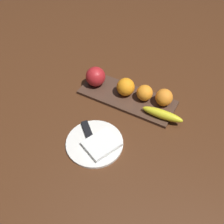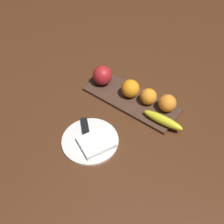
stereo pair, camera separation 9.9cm
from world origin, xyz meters
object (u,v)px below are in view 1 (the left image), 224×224
(fruit_tray, at_px, (127,97))
(apple, at_px, (96,77))
(banana, at_px, (162,115))
(orange_near_banana, at_px, (126,87))
(knife, at_px, (89,134))
(orange_near_apple, at_px, (145,93))
(folded_napkin, at_px, (101,144))
(dinner_plate, at_px, (95,143))
(orange_center, at_px, (164,97))

(fruit_tray, height_order, apple, apple)
(banana, relative_size, orange_near_banana, 2.16)
(orange_near_banana, bearing_deg, apple, -176.56)
(fruit_tray, xyz_separation_m, orange_near_banana, (-0.01, 0.01, 0.04))
(knife, bearing_deg, orange_near_apple, 110.96)
(apple, xyz_separation_m, folded_napkin, (0.17, -0.26, -0.04))
(banana, bearing_deg, apple, -11.07)
(dinner_plate, bearing_deg, folded_napkin, 0.00)
(dinner_plate, distance_m, folded_napkin, 0.03)
(orange_center, relative_size, folded_napkin, 0.60)
(fruit_tray, xyz_separation_m, orange_near_apple, (0.07, 0.02, 0.04))
(orange_center, distance_m, folded_napkin, 0.31)
(orange_near_apple, height_order, orange_center, orange_center)
(banana, xyz_separation_m, orange_center, (-0.02, 0.07, 0.02))
(fruit_tray, relative_size, banana, 2.48)
(fruit_tray, height_order, knife, knife)
(orange_near_apple, relative_size, orange_center, 0.95)
(fruit_tray, distance_m, banana, 0.17)
(orange_near_apple, xyz_separation_m, knife, (-0.10, -0.26, -0.03))
(dinner_plate, relative_size, knife, 1.35)
(folded_napkin, bearing_deg, knife, 164.32)
(dinner_plate, xyz_separation_m, knife, (-0.03, 0.02, 0.01))
(orange_center, xyz_separation_m, knife, (-0.17, -0.27, -0.03))
(apple, xyz_separation_m, orange_near_banana, (0.13, 0.01, -0.00))
(fruit_tray, bearing_deg, orange_near_banana, 140.48)
(orange_near_apple, distance_m, dinner_plate, 0.29)
(orange_center, xyz_separation_m, folded_napkin, (-0.12, -0.29, -0.03))
(apple, bearing_deg, folded_napkin, -56.15)
(banana, bearing_deg, orange_center, -75.57)
(dinner_plate, bearing_deg, apple, 119.84)
(fruit_tray, relative_size, orange_center, 5.77)
(banana, bearing_deg, dinner_plate, 49.49)
(orange_near_banana, relative_size, folded_napkin, 0.65)
(orange_center, height_order, dinner_plate, orange_center)
(banana, bearing_deg, orange_near_apple, -34.71)
(fruit_tray, height_order, orange_center, orange_center)
(apple, xyz_separation_m, orange_near_apple, (0.21, 0.02, -0.01))
(banana, height_order, orange_center, orange_center)
(orange_center, bearing_deg, fruit_tray, -167.44)
(fruit_tray, distance_m, orange_near_apple, 0.08)
(dinner_plate, relative_size, folded_napkin, 1.79)
(apple, distance_m, banana, 0.32)
(orange_center, bearing_deg, dinner_plate, -116.26)
(orange_near_banana, height_order, folded_napkin, orange_near_banana)
(orange_near_banana, bearing_deg, dinner_plate, -87.07)
(orange_center, bearing_deg, folded_napkin, -112.09)
(apple, xyz_separation_m, knife, (0.12, -0.24, -0.04))
(dinner_plate, xyz_separation_m, folded_napkin, (0.03, 0.00, 0.01))
(folded_napkin, height_order, knife, folded_napkin)
(orange_near_apple, xyz_separation_m, dinner_plate, (-0.07, -0.28, -0.04))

